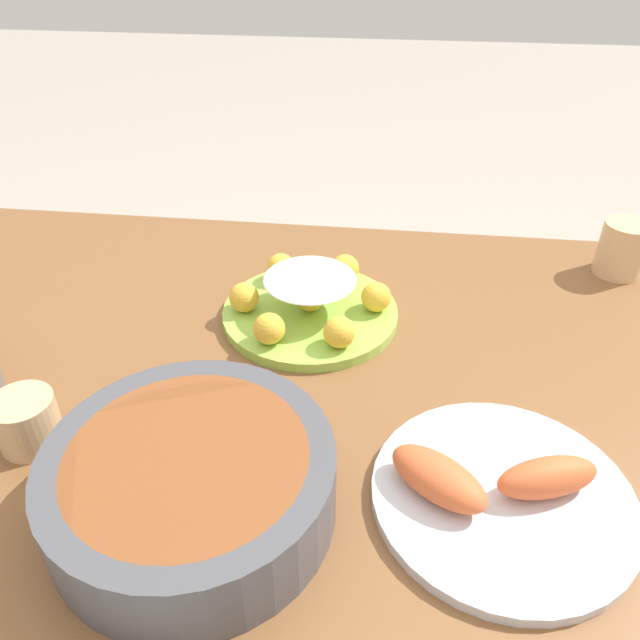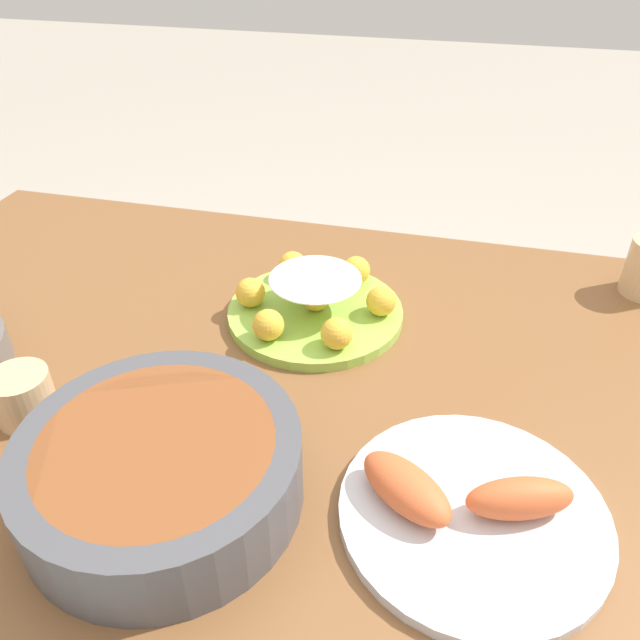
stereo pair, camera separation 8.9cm
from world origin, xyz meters
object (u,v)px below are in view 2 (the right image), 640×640
cup_far (23,396)px  cake_plate (315,303)px  seafood_platter (468,508)px  dining_table (325,416)px  serving_bowl (161,467)px

cup_far → cake_plate: bearing=-134.8°
cake_plate → seafood_platter: cake_plate is taller
dining_table → cup_far: cup_far is taller
dining_table → cake_plate: bearing=-69.4°
dining_table → cake_plate: 0.17m
dining_table → seafood_platter: (-0.20, 0.20, 0.10)m
dining_table → seafood_platter: size_ratio=5.60×
cake_plate → cup_far: 0.42m
dining_table → cup_far: size_ratio=21.49×
cake_plate → serving_bowl: serving_bowl is taller
cake_plate → cup_far: (0.30, 0.30, 0.01)m
dining_table → seafood_platter: seafood_platter is taller
serving_bowl → cup_far: size_ratio=4.07×
dining_table → serving_bowl: (0.12, 0.25, 0.13)m
serving_bowl → cup_far: serving_bowl is taller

